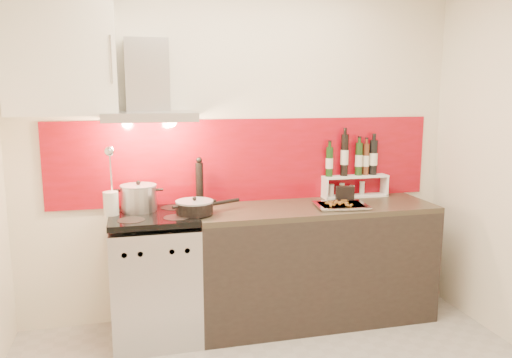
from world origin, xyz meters
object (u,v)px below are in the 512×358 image
object	(u,v)px
saute_pan	(196,207)
baking_tray	(341,205)
pepper_mill	(199,183)
range_stove	(156,278)
counter	(314,263)
stock_pot	(139,198)

from	to	relation	value
saute_pan	baking_tray	size ratio (longest dim) A/B	1.18
saute_pan	pepper_mill	bearing A→B (deg)	76.00
baking_tray	range_stove	bearing A→B (deg)	176.16
counter	stock_pot	distance (m)	1.41
stock_pot	baking_tray	distance (m)	1.47
stock_pot	saute_pan	bearing A→B (deg)	-26.48
saute_pan	pepper_mill	world-z (taller)	pepper_mill
counter	pepper_mill	xyz separation A→B (m)	(-0.85, 0.18, 0.63)
baking_tray	stock_pot	bearing A→B (deg)	171.67
range_stove	counter	world-z (taller)	range_stove
range_stove	counter	size ratio (longest dim) A/B	0.51
range_stove	counter	xyz separation A→B (m)	(1.20, 0.00, 0.01)
range_stove	saute_pan	size ratio (longest dim) A/B	1.89
stock_pot	saute_pan	world-z (taller)	stock_pot
range_stove	stock_pot	world-z (taller)	stock_pot
counter	pepper_mill	world-z (taller)	pepper_mill
counter	baking_tray	size ratio (longest dim) A/B	4.41
counter	saute_pan	distance (m)	1.05
saute_pan	baking_tray	bearing A→B (deg)	-1.28
range_stove	stock_pot	xyz separation A→B (m)	(-0.09, 0.12, 0.56)
pepper_mill	baking_tray	distance (m)	1.06
saute_pan	baking_tray	world-z (taller)	saute_pan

